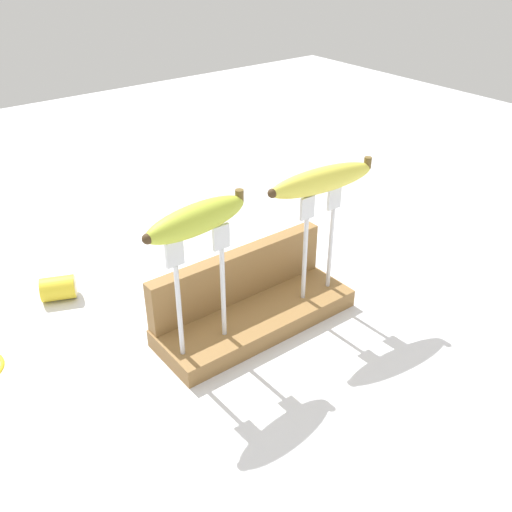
% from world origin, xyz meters
% --- Properties ---
extents(ground_plane, '(3.00, 3.00, 0.00)m').
position_xyz_m(ground_plane, '(0.00, 0.00, 0.00)').
color(ground_plane, silver).
extents(wooden_board, '(0.33, 0.12, 0.03)m').
position_xyz_m(wooden_board, '(0.00, 0.00, 0.01)').
color(wooden_board, olive).
rests_on(wooden_board, ground).
extents(board_backstop, '(0.32, 0.02, 0.08)m').
position_xyz_m(board_backstop, '(0.00, 0.05, 0.07)').
color(board_backstop, olive).
rests_on(board_backstop, wooden_board).
extents(fork_stand_left, '(0.10, 0.01, 0.18)m').
position_xyz_m(fork_stand_left, '(-0.11, -0.02, 0.14)').
color(fork_stand_left, silver).
rests_on(fork_stand_left, wooden_board).
extents(fork_stand_right, '(0.08, 0.01, 0.18)m').
position_xyz_m(fork_stand_right, '(0.11, -0.02, 0.14)').
color(fork_stand_right, silver).
rests_on(fork_stand_right, wooden_board).
extents(banana_raised_left, '(0.17, 0.06, 0.04)m').
position_xyz_m(banana_raised_left, '(-0.11, -0.02, 0.23)').
color(banana_raised_left, '#B2C138').
rests_on(banana_raised_left, fork_stand_left).
extents(banana_raised_right, '(0.19, 0.05, 0.04)m').
position_xyz_m(banana_raised_right, '(0.11, -0.02, 0.23)').
color(banana_raised_right, '#DBD147').
rests_on(banana_raised_right, fork_stand_right).
extents(fork_fallen_near, '(0.05, 0.19, 0.01)m').
position_xyz_m(fork_fallen_near, '(0.04, 0.25, 0.00)').
color(fork_fallen_near, silver).
rests_on(fork_fallen_near, ground).
extents(banana_chunk_near, '(0.07, 0.06, 0.04)m').
position_xyz_m(banana_chunk_near, '(-0.22, 0.27, 0.02)').
color(banana_chunk_near, yellow).
rests_on(banana_chunk_near, ground).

